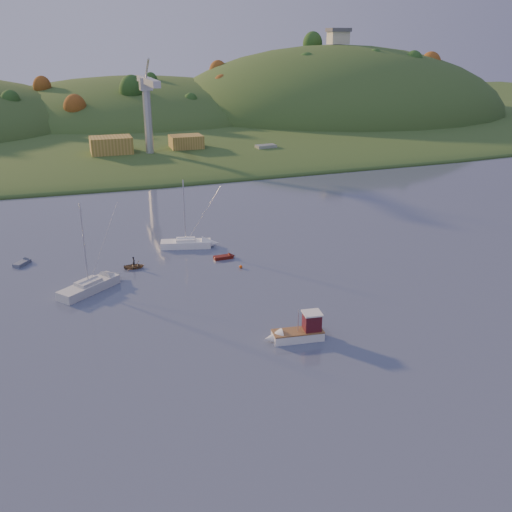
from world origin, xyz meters
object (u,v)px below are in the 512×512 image
object	(u,v)px
fishing_boat	(294,332)
grey_dinghy	(25,262)
sailboat_near	(89,286)
red_tender	(227,257)
canoe	(134,266)
sailboat_far	(186,243)

from	to	relation	value
fishing_boat	grey_dinghy	size ratio (longest dim) A/B	2.04
sailboat_near	red_tender	xyz separation A→B (m)	(21.13, 6.07, -0.54)
canoe	grey_dinghy	xyz separation A→B (m)	(-15.46, 7.42, -0.06)
sailboat_far	grey_dinghy	size ratio (longest dim) A/B	3.30
canoe	sailboat_far	bearing A→B (deg)	-49.90
sailboat_far	fishing_boat	bearing A→B (deg)	-68.02
canoe	red_tender	world-z (taller)	red_tender
sailboat_far	canoe	distance (m)	11.31
sailboat_near	canoe	xyz separation A→B (m)	(6.87, 6.51, -0.47)
red_tender	sailboat_near	bearing A→B (deg)	-166.91
sailboat_near	sailboat_far	xyz separation A→B (m)	(16.11, 13.02, -0.05)
sailboat_near	sailboat_far	bearing A→B (deg)	0.84
sailboat_near	fishing_boat	bearing A→B (deg)	-83.37
sailboat_far	red_tender	xyz separation A→B (m)	(5.03, -6.95, -0.49)
canoe	grey_dinghy	bearing A→B (deg)	69.31
canoe	sailboat_near	bearing A→B (deg)	138.45
canoe	grey_dinghy	world-z (taller)	grey_dinghy
fishing_boat	red_tender	bearing A→B (deg)	-83.59
grey_dinghy	sailboat_far	bearing A→B (deg)	-56.18
fishing_boat	sailboat_far	bearing A→B (deg)	-75.20
fishing_boat	canoe	xyz separation A→B (m)	(-14.18, 27.75, -0.64)
grey_dinghy	red_tender	bearing A→B (deg)	-68.87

